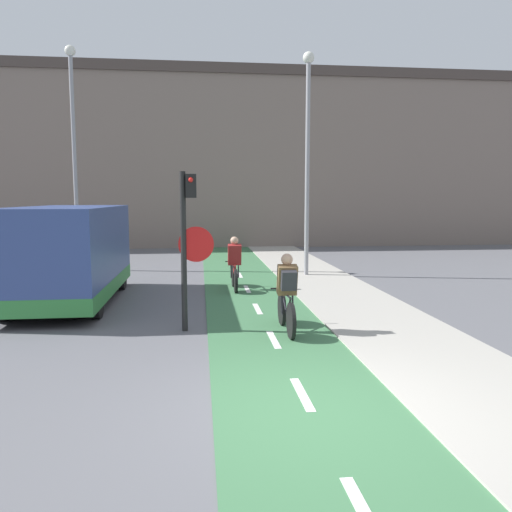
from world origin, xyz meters
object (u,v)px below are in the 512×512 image
(street_lamp_far, at_px, (74,137))
(van, at_px, (70,256))
(cyclist_near, at_px, (287,295))
(cyclist_far, at_px, (235,266))
(street_lamp_sidewalk, at_px, (308,142))
(traffic_light_pole, at_px, (188,233))

(street_lamp_far, relative_size, van, 1.46)
(cyclist_near, xyz_separation_m, cyclist_far, (-0.67, 4.49, -0.05))
(street_lamp_far, xyz_separation_m, street_lamp_sidewalk, (7.69, -2.24, -0.31))
(cyclist_far, distance_m, van, 4.27)
(street_lamp_far, bearing_deg, street_lamp_sidewalk, -16.23)
(cyclist_far, height_order, van, van)
(street_lamp_far, distance_m, cyclist_near, 11.39)
(traffic_light_pole, height_order, cyclist_far, traffic_light_pole)
(street_lamp_sidewalk, height_order, van, street_lamp_sidewalk)
(cyclist_far, bearing_deg, street_lamp_sidewalk, 41.76)
(street_lamp_sidewalk, distance_m, van, 8.04)
(street_lamp_sidewalk, xyz_separation_m, cyclist_far, (-2.49, -2.22, -3.62))
(street_lamp_far, relative_size, cyclist_far, 4.69)
(street_lamp_far, bearing_deg, cyclist_far, -40.64)
(cyclist_near, distance_m, cyclist_far, 4.54)
(cyclist_far, bearing_deg, traffic_light_pole, -105.68)
(cyclist_near, bearing_deg, van, 145.43)
(traffic_light_pole, bearing_deg, cyclist_near, -11.06)
(traffic_light_pole, distance_m, cyclist_near, 2.20)
(street_lamp_sidewalk, xyz_separation_m, van, (-6.55, -3.46, -3.14))
(street_lamp_far, distance_m, street_lamp_sidewalk, 8.02)
(street_lamp_far, relative_size, street_lamp_sidewalk, 1.08)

